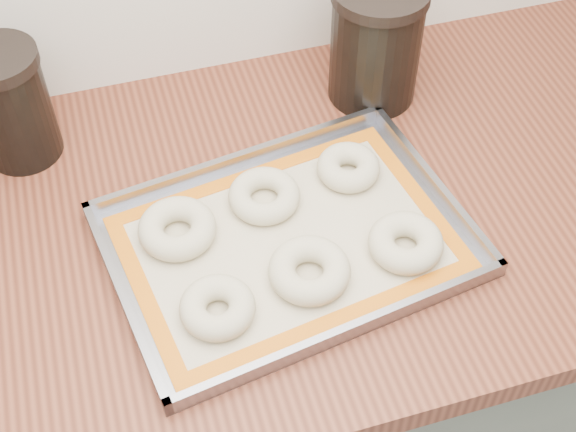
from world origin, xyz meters
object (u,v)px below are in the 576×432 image
object	(u,v)px
bagel_back_right	(348,167)
bagel_front_left	(217,308)
bagel_back_left	(177,229)
bagel_back_mid	(264,196)
bagel_front_mid	(309,270)
canister_mid	(10,105)
bagel_front_right	(406,243)
baking_tray	(288,242)
canister_right	(376,43)

from	to	relation	value
bagel_back_right	bagel_front_left	bearing A→B (deg)	-142.53
bagel_back_left	bagel_back_mid	size ratio (longest dim) A/B	1.05
bagel_front_mid	canister_mid	world-z (taller)	canister_mid
bagel_front_right	canister_mid	bearing A→B (deg)	143.81
bagel_back_mid	bagel_back_right	distance (m)	0.13
bagel_front_left	canister_mid	xyz separation A→B (m)	(-0.20, 0.36, 0.07)
baking_tray	canister_mid	xyz separation A→B (m)	(-0.32, 0.28, 0.08)
bagel_back_left	canister_right	distance (m)	0.41
bagel_back_mid	bagel_back_left	bearing A→B (deg)	-169.09
bagel_back_mid	canister_mid	size ratio (longest dim) A/B	0.56
baking_tray	bagel_front_mid	world-z (taller)	bagel_front_mid
bagel_front_right	bagel_back_left	bearing A→B (deg)	158.82
bagel_back_mid	bagel_front_left	bearing A→B (deg)	-122.89
bagel_back_mid	canister_mid	xyz separation A→B (m)	(-0.31, 0.20, 0.07)
canister_right	bagel_front_left	bearing A→B (deg)	-133.87
bagel_front_left	bagel_front_mid	bearing A→B (deg)	9.55
bagel_front_right	bagel_back_left	xyz separation A→B (m)	(-0.28, 0.11, -0.00)
bagel_front_mid	bagel_back_right	distance (m)	0.19
bagel_back_mid	bagel_back_right	world-z (taller)	bagel_back_right
canister_mid	canister_right	size ratio (longest dim) A/B	0.92
canister_mid	bagel_back_left	bearing A→B (deg)	-51.58
bagel_front_left	bagel_back_left	size ratio (longest dim) A/B	0.90
bagel_back_mid	canister_right	xyz separation A→B (m)	(0.22, 0.18, 0.08)
bagel_back_mid	canister_mid	distance (m)	0.38
canister_right	bagel_front_mid	bearing A→B (deg)	-122.45
bagel_front_left	bagel_front_right	xyz separation A→B (m)	(0.26, 0.03, 0.00)
baking_tray	bagel_back_right	world-z (taller)	bagel_back_right
canister_right	canister_mid	bearing A→B (deg)	177.38
bagel_back_left	bagel_back_right	size ratio (longest dim) A/B	1.16
baking_tray	canister_right	world-z (taller)	canister_right
bagel_front_left	bagel_front_right	size ratio (longest dim) A/B	0.96
bagel_front_right	bagel_back_left	size ratio (longest dim) A/B	0.95
bagel_back_mid	canister_mid	bearing A→B (deg)	146.32
canister_mid	bagel_front_right	bearing A→B (deg)	-36.19
bagel_front_mid	bagel_back_right	size ratio (longest dim) A/B	1.17
bagel_front_left	bagel_front_mid	xyz separation A→B (m)	(0.12, 0.02, 0.00)
bagel_back_mid	bagel_front_right	bearing A→B (deg)	-40.75
bagel_front_left	bagel_back_right	xyz separation A→B (m)	(0.23, 0.18, -0.00)
bagel_front_right	bagel_back_mid	distance (m)	0.20
bagel_back_right	canister_right	world-z (taller)	canister_right
bagel_front_right	bagel_front_mid	bearing A→B (deg)	-177.06
bagel_front_left	bagel_back_left	bearing A→B (deg)	99.19
bagel_back_left	bagel_front_mid	bearing A→B (deg)	-38.23
bagel_front_mid	canister_mid	distance (m)	0.48
bagel_front_mid	canister_mid	bearing A→B (deg)	133.61
baking_tray	bagel_front_mid	bearing A→B (deg)	-81.53
bagel_front_left	bagel_back_right	size ratio (longest dim) A/B	1.05
bagel_back_mid	bagel_back_right	size ratio (longest dim) A/B	1.11
bagel_front_right	canister_mid	world-z (taller)	canister_mid
bagel_front_right	bagel_back_right	distance (m)	0.15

